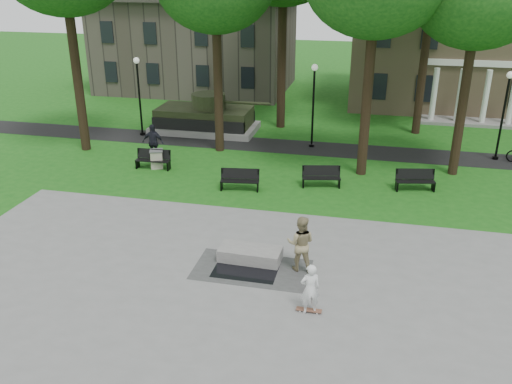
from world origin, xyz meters
TOP-DOWN VIEW (x-y plane):
  - ground at (0.00, 0.00)m, footprint 120.00×120.00m
  - plaza at (0.00, -5.00)m, footprint 22.00×16.00m
  - footpath at (0.00, 12.00)m, footprint 44.00×2.60m
  - building_right at (10.00, 26.00)m, footprint 17.00×12.00m
  - building_left at (-11.00, 26.50)m, footprint 15.00×10.00m
  - lamp_left at (-10.00, 12.30)m, footprint 0.36×0.36m
  - lamp_mid at (0.50, 12.30)m, footprint 0.36×0.36m
  - lamp_right at (10.50, 12.30)m, footprint 0.36×0.36m
  - tank_monument at (-6.46, 14.00)m, footprint 7.45×3.40m
  - puddle at (0.05, -2.04)m, footprint 2.20×1.20m
  - concrete_block at (0.04, -1.19)m, footprint 2.23×1.06m
  - skateboard at (2.50, -3.85)m, footprint 0.78×0.21m
  - skateboarder at (2.51, -3.88)m, footprint 0.71×0.59m
  - friend_watching at (1.86, -1.43)m, footprint 0.98×0.77m
  - pedestrian_walker at (-7.47, 8.06)m, footprint 1.18×0.49m
  - park_bench_0 at (-7.00, 6.91)m, footprint 1.81×0.56m
  - park_bench_1 at (-1.93, 5.11)m, footprint 1.84×0.75m
  - park_bench_2 at (1.73, 6.35)m, footprint 1.85×0.88m
  - park_bench_3 at (6.04, 6.88)m, footprint 1.85×0.88m
  - trash_bin at (-6.87, 7.04)m, footprint 0.85×0.85m

SIDE VIEW (x-z plane):
  - ground at x=0.00m, z-range 0.00..0.00m
  - footpath at x=0.00m, z-range 0.00..0.01m
  - plaza at x=0.00m, z-range 0.00..0.02m
  - puddle at x=0.05m, z-range 0.02..0.02m
  - skateboard at x=2.50m, z-range 0.02..0.09m
  - concrete_block at x=0.04m, z-range 0.02..0.47m
  - trash_bin at x=-6.87m, z-range 0.01..0.97m
  - park_bench_0 at x=-7.00m, z-range 0.02..1.02m
  - park_bench_1 at x=-1.93m, z-range 0.02..1.02m
  - park_bench_2 at x=1.73m, z-range 0.02..1.02m
  - park_bench_3 at x=6.04m, z-range 0.02..1.02m
  - skateboarder at x=2.51m, z-range 0.02..1.67m
  - tank_monument at x=-6.46m, z-range -0.34..2.06m
  - pedestrian_walker at x=-7.47m, z-range 0.00..2.00m
  - friend_watching at x=1.86m, z-range 0.02..2.01m
  - lamp_left at x=-10.00m, z-range 0.43..5.16m
  - lamp_mid at x=0.50m, z-range 0.43..5.16m
  - lamp_right at x=10.50m, z-range 0.43..5.16m
  - building_left at x=-11.00m, z-range 0.00..7.20m
  - building_right at x=10.00m, z-range 0.04..8.64m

